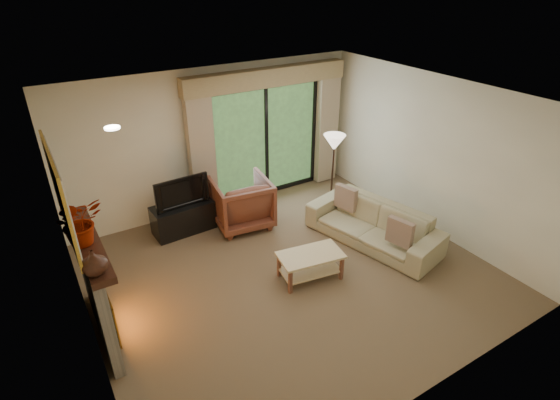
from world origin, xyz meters
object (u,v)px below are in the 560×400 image
armchair (242,202)px  sofa (373,225)px  coffee_table (310,266)px  media_console (183,218)px

armchair → sofa: 2.26m
sofa → coffee_table: 1.45m
coffee_table → sofa: bearing=19.0°
media_console → armchair: size_ratio=1.06×
coffee_table → armchair: bearing=104.0°
sofa → coffee_table: size_ratio=2.41×
media_console → armchair: bearing=-21.8°
media_console → armchair: (0.95, -0.33, 0.18)m
armchair → coffee_table: armchair is taller
armchair → coffee_table: (0.16, -1.86, -0.23)m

